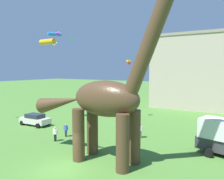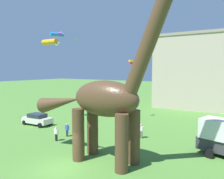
% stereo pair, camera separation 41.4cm
% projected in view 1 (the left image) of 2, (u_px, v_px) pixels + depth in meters
% --- Properties ---
extents(ground_plane, '(240.00, 240.00, 0.00)m').
position_uv_depth(ground_plane, '(61.00, 169.00, 17.75)').
color(ground_plane, '#4C7F33').
extents(dinosaur_sculpture, '(13.72, 2.91, 14.35)m').
position_uv_depth(dinosaur_sculpture, '(105.00, 99.00, 18.75)').
color(dinosaur_sculpture, '#513823').
rests_on(dinosaur_sculpture, ground_plane).
extents(parked_sedan_left, '(4.29, 2.03, 1.55)m').
position_uv_depth(parked_sedan_left, '(35.00, 119.00, 31.44)').
color(parked_sedan_left, silver).
rests_on(parked_sedan_left, ground_plane).
extents(person_photographer, '(0.57, 0.25, 1.53)m').
position_uv_depth(person_photographer, '(55.00, 133.00, 24.48)').
color(person_photographer, black).
rests_on(person_photographer, ground_plane).
extents(person_far_spectator, '(0.60, 0.27, 1.61)m').
position_uv_depth(person_far_spectator, '(140.00, 129.00, 25.64)').
color(person_far_spectator, '#6B6056').
rests_on(person_far_spectator, ground_plane).
extents(person_watching_child, '(0.56, 0.25, 1.49)m').
position_uv_depth(person_watching_child, '(66.00, 129.00, 26.11)').
color(person_watching_child, '#2D3347').
rests_on(person_watching_child, ground_plane).
extents(kite_near_low, '(2.17, 2.16, 0.62)m').
position_uv_depth(kite_near_low, '(55.00, 34.00, 36.64)').
color(kite_near_low, '#287AE5').
extents(kite_high_right, '(2.73, 2.33, 0.79)m').
position_uv_depth(kite_high_right, '(49.00, 42.00, 33.12)').
color(kite_high_right, orange).
extents(kite_drifting, '(1.55, 1.61, 0.39)m').
position_uv_depth(kite_drifting, '(73.00, 38.00, 34.38)').
color(kite_drifting, green).
extents(kite_far_right, '(0.66, 0.66, 0.68)m').
position_uv_depth(kite_far_right, '(129.00, 62.00, 34.74)').
color(kite_far_right, yellow).
extents(background_building_block, '(18.61, 13.73, 14.12)m').
position_uv_depth(background_building_block, '(205.00, 71.00, 46.59)').
color(background_building_block, '#B7A893').
rests_on(background_building_block, ground_plane).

